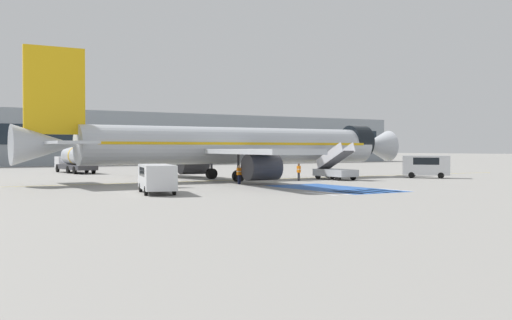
{
  "coord_description": "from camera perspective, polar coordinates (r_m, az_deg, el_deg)",
  "views": [
    {
      "loc": [
        -30.62,
        -52.33,
        3.12
      ],
      "look_at": [
        0.63,
        -0.94,
        2.0
      ],
      "focal_mm": 42.0,
      "sensor_mm": 36.0,
      "label": 1
    }
  ],
  "objects": [
    {
      "name": "ground_plane",
      "position": [
        60.71,
        -0.97,
        -1.88
      ],
      "size": [
        600.0,
        600.0,
        0.0
      ],
      "primitive_type": "plane",
      "color": "gray"
    },
    {
      "name": "apron_walkway_bar_0",
      "position": [
        41.93,
        6.14,
        -3.2
      ],
      "size": [
        0.44,
        3.6,
        0.01
      ],
      "primitive_type": "cube",
      "color": "silver",
      "rests_on": "ground_plane"
    },
    {
      "name": "apron_walkway_bar_1",
      "position": [
        42.67,
        7.42,
        -3.13
      ],
      "size": [
        0.44,
        3.6,
        0.01
      ],
      "primitive_type": "cube",
      "color": "silver",
      "rests_on": "ground_plane"
    },
    {
      "name": "apron_walkway_bar_6",
      "position": [
        46.65,
        13.19,
        -2.79
      ],
      "size": [
        0.44,
        3.6,
        0.01
      ],
      "primitive_type": "cube",
      "color": "silver",
      "rests_on": "ground_plane"
    },
    {
      "name": "ground_crew_0",
      "position": [
        52.85,
        -1.62,
        -1.28
      ],
      "size": [
        0.47,
        0.31,
        1.67
      ],
      "rotation": [
        0.0,
        0.0,
        3.35
      ],
      "color": "#191E38",
      "rests_on": "ground_plane"
    },
    {
      "name": "apron_walkway_bar_2",
      "position": [
        43.43,
        8.66,
        -3.06
      ],
      "size": [
        0.44,
        3.6,
        0.01
      ],
      "primitive_type": "cube",
      "color": "silver",
      "rests_on": "ground_plane"
    },
    {
      "name": "apron_leadline_yellow",
      "position": [
        60.01,
        -1.67,
        -1.91
      ],
      "size": [
        75.79,
        1.72,
        0.01
      ],
      "primitive_type": "cube",
      "rotation": [
        0.0,
        0.0,
        -1.59
      ],
      "color": "gold",
      "rests_on": "ground_plane"
    },
    {
      "name": "apron_stand_patch_blue",
      "position": [
        47.53,
        7.35,
        -2.7
      ],
      "size": [
        5.65,
        11.83,
        0.01
      ],
      "primitive_type": "cube",
      "color": "#2856A8",
      "rests_on": "ground_plane"
    },
    {
      "name": "service_van_0",
      "position": [
        66.57,
        15.93,
        -0.43
      ],
      "size": [
        4.52,
        4.89,
        2.4
      ],
      "rotation": [
        0.0,
        0.0,
        0.7
      ],
      "color": "silver",
      "rests_on": "ground_plane"
    },
    {
      "name": "apron_walkway_bar_3",
      "position": [
        44.21,
        9.85,
        -2.99
      ],
      "size": [
        0.44,
        3.6,
        0.01
      ],
      "primitive_type": "cube",
      "color": "silver",
      "rests_on": "ground_plane"
    },
    {
      "name": "boarding_stairs_forward",
      "position": [
        61.09,
        7.53,
        -0.97
      ],
      "size": [
        2.3,
        5.27,
        3.78
      ],
      "rotation": [
        0.0,
        0.0,
        -0.02
      ],
      "color": "#ADB2BA",
      "rests_on": "ground_plane"
    },
    {
      "name": "ground_crew_2",
      "position": [
        49.88,
        -9.65,
        -1.45
      ],
      "size": [
        0.37,
        0.48,
        1.65
      ],
      "rotation": [
        0.0,
        0.0,
        5.07
      ],
      "color": "#191E38",
      "rests_on": "ground_plane"
    },
    {
      "name": "apron_walkway_bar_4",
      "position": [
        45.01,
        11.0,
        -2.92
      ],
      "size": [
        0.44,
        3.6,
        0.01
      ],
      "primitive_type": "cube",
      "color": "silver",
      "rests_on": "ground_plane"
    },
    {
      "name": "ground_crew_1",
      "position": [
        58.03,
        4.09,
        -1.05
      ],
      "size": [
        0.27,
        0.45,
        1.7
      ],
      "rotation": [
        0.0,
        0.0,
        1.47
      ],
      "color": "#2D2D33",
      "rests_on": "ground_plane"
    },
    {
      "name": "service_van_1",
      "position": [
        42.32,
        -9.43,
        -1.52
      ],
      "size": [
        3.39,
        5.93,
        2.02
      ],
      "rotation": [
        0.0,
        0.0,
        2.89
      ],
      "color": "silver",
      "rests_on": "ground_plane"
    },
    {
      "name": "terminal_building",
      "position": [
        123.24,
        -13.16,
        2.0
      ],
      "size": [
        133.37,
        12.1,
        10.35
      ],
      "color": "#89939E",
      "rests_on": "ground_plane"
    },
    {
      "name": "fuel_tanker",
      "position": [
        80.74,
        -16.83,
        0.03
      ],
      "size": [
        2.97,
        10.96,
        3.4
      ],
      "rotation": [
        0.0,
        0.0,
        0.04
      ],
      "color": "#38383D",
      "rests_on": "ground_plane"
    },
    {
      "name": "airliner",
      "position": [
        59.56,
        -2.34,
        1.36
      ],
      "size": [
        41.3,
        36.02,
        11.81
      ],
      "rotation": [
        0.0,
        0.0,
        -1.59
      ],
      "color": "#B7BCC4",
      "rests_on": "ground_plane"
    },
    {
      "name": "apron_walkway_bar_5",
      "position": [
        45.82,
        12.11,
        -2.85
      ],
      "size": [
        0.44,
        3.6,
        0.01
      ],
      "primitive_type": "cube",
      "color": "silver",
      "rests_on": "ground_plane"
    }
  ]
}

